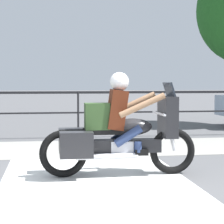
% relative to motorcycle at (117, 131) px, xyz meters
% --- Properties ---
extents(ground_plane, '(120.00, 120.00, 0.00)m').
position_rel_motorcycle_xyz_m(ground_plane, '(-0.30, -0.64, -0.68)').
color(ground_plane, '#565659').
extents(sidewalk_band, '(44.00, 2.40, 0.01)m').
position_rel_motorcycle_xyz_m(sidewalk_band, '(-0.30, 2.76, -0.68)').
color(sidewalk_band, '#99968E').
rests_on(sidewalk_band, ground).
extents(crosswalk_band, '(2.71, 6.00, 0.01)m').
position_rel_motorcycle_xyz_m(crosswalk_band, '(-0.37, -0.84, -0.68)').
color(crosswalk_band, silver).
rests_on(crosswalk_band, ground).
extents(fence_railing, '(36.00, 0.05, 1.19)m').
position_rel_motorcycle_xyz_m(fence_railing, '(-0.30, 4.36, 0.25)').
color(fence_railing, black).
rests_on(fence_railing, ground).
extents(motorcycle, '(2.40, 0.76, 1.58)m').
position_rel_motorcycle_xyz_m(motorcycle, '(0.00, 0.00, 0.00)').
color(motorcycle, black).
rests_on(motorcycle, ground).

